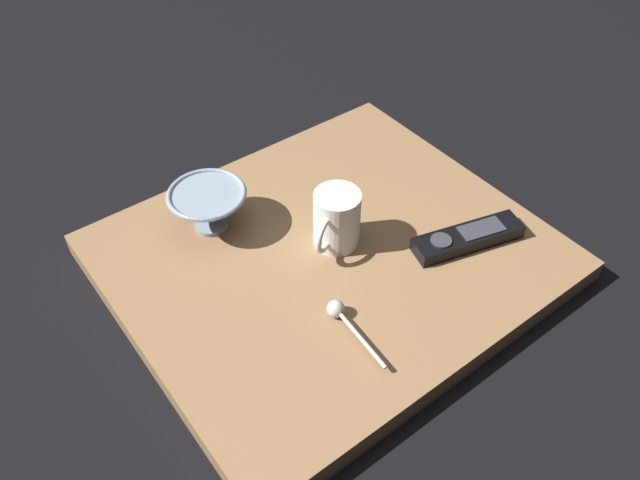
{
  "coord_description": "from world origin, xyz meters",
  "views": [
    {
      "loc": [
        0.56,
        -0.44,
        0.77
      ],
      "look_at": [
        -0.01,
        -0.01,
        0.06
      ],
      "focal_mm": 35.7,
      "sensor_mm": 36.0,
      "label": 1
    }
  ],
  "objects_px": {
    "coffee_mug": "(336,220)",
    "teaspoon": "(340,314)",
    "cereal_bowl": "(209,207)",
    "tv_remote_near": "(468,238)"
  },
  "relations": [
    {
      "from": "teaspoon",
      "to": "tv_remote_near",
      "type": "height_order",
      "value": "same"
    },
    {
      "from": "cereal_bowl",
      "to": "coffee_mug",
      "type": "bearing_deg",
      "value": 42.37
    },
    {
      "from": "cereal_bowl",
      "to": "teaspoon",
      "type": "xyz_separation_m",
      "value": [
        0.28,
        0.05,
        -0.03
      ]
    },
    {
      "from": "coffee_mug",
      "to": "tv_remote_near",
      "type": "bearing_deg",
      "value": 52.26
    },
    {
      "from": "coffee_mug",
      "to": "tv_remote_near",
      "type": "relative_size",
      "value": 0.54
    },
    {
      "from": "cereal_bowl",
      "to": "tv_remote_near",
      "type": "height_order",
      "value": "cereal_bowl"
    },
    {
      "from": "cereal_bowl",
      "to": "teaspoon",
      "type": "bearing_deg",
      "value": 9.61
    },
    {
      "from": "teaspoon",
      "to": "tv_remote_near",
      "type": "xyz_separation_m",
      "value": [
        0.0,
        0.26,
        -0.0
      ]
    },
    {
      "from": "tv_remote_near",
      "to": "cereal_bowl",
      "type": "bearing_deg",
      "value": -132.65
    },
    {
      "from": "coffee_mug",
      "to": "teaspoon",
      "type": "distance_m",
      "value": 0.16
    }
  ]
}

